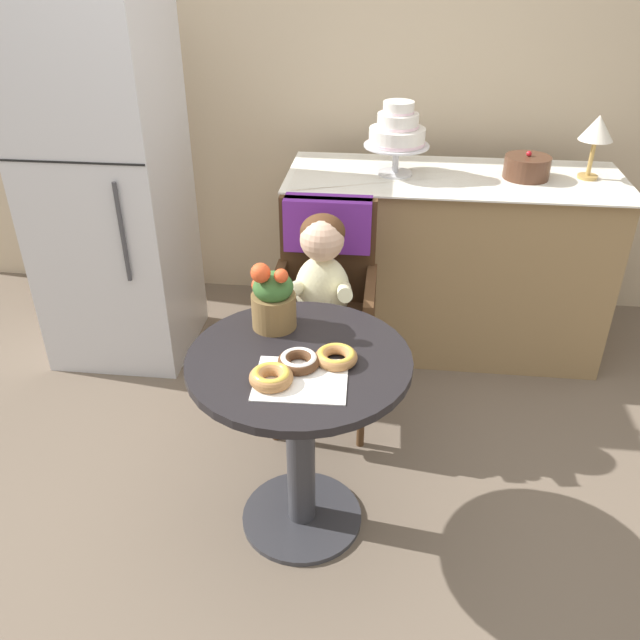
{
  "coord_description": "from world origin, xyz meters",
  "views": [
    {
      "loc": [
        0.26,
        -1.7,
        1.87
      ],
      "look_at": [
        0.05,
        0.15,
        0.77
      ],
      "focal_mm": 36.8,
      "sensor_mm": 36.0,
      "label": 1
    }
  ],
  "objects_px": {
    "seated_child": "(321,288)",
    "refrigerator": "(108,188)",
    "tiered_cake_stand": "(397,132)",
    "table_lamp": "(597,131)",
    "flower_vase": "(273,297)",
    "donut_mid": "(271,377)",
    "cafe_table": "(300,410)",
    "donut_side": "(299,361)",
    "donut_front": "(336,356)",
    "wicker_chair": "(325,278)",
    "round_layer_cake": "(527,167)"
  },
  "relations": [
    {
      "from": "seated_child",
      "to": "tiered_cake_stand",
      "type": "bearing_deg",
      "value": 70.78
    },
    {
      "from": "refrigerator",
      "to": "seated_child",
      "type": "bearing_deg",
      "value": -27.41
    },
    {
      "from": "flower_vase",
      "to": "table_lamp",
      "type": "bearing_deg",
      "value": 42.74
    },
    {
      "from": "tiered_cake_stand",
      "to": "donut_mid",
      "type": "bearing_deg",
      "value": -102.86
    },
    {
      "from": "flower_vase",
      "to": "donut_front",
      "type": "bearing_deg",
      "value": -40.03
    },
    {
      "from": "flower_vase",
      "to": "table_lamp",
      "type": "relative_size",
      "value": 0.88
    },
    {
      "from": "donut_front",
      "to": "donut_mid",
      "type": "distance_m",
      "value": 0.22
    },
    {
      "from": "refrigerator",
      "to": "tiered_cake_stand",
      "type": "bearing_deg",
      "value": 8.62
    },
    {
      "from": "cafe_table",
      "to": "round_layer_cake",
      "type": "distance_m",
      "value": 1.63
    },
    {
      "from": "seated_child",
      "to": "tiered_cake_stand",
      "type": "distance_m",
      "value": 0.9
    },
    {
      "from": "seated_child",
      "to": "donut_mid",
      "type": "height_order",
      "value": "seated_child"
    },
    {
      "from": "donut_front",
      "to": "refrigerator",
      "type": "bearing_deg",
      "value": 136.34
    },
    {
      "from": "flower_vase",
      "to": "cafe_table",
      "type": "bearing_deg",
      "value": -58.1
    },
    {
      "from": "donut_side",
      "to": "table_lamp",
      "type": "xyz_separation_m",
      "value": [
        1.14,
        1.39,
        0.37
      ]
    },
    {
      "from": "tiered_cake_stand",
      "to": "round_layer_cake",
      "type": "relative_size",
      "value": 1.59
    },
    {
      "from": "seated_child",
      "to": "table_lamp",
      "type": "bearing_deg",
      "value": 34.69
    },
    {
      "from": "donut_mid",
      "to": "flower_vase",
      "type": "xyz_separation_m",
      "value": [
        -0.05,
        0.33,
        0.09
      ]
    },
    {
      "from": "wicker_chair",
      "to": "donut_mid",
      "type": "relative_size",
      "value": 7.23
    },
    {
      "from": "seated_child",
      "to": "flower_vase",
      "type": "bearing_deg",
      "value": -107.62
    },
    {
      "from": "table_lamp",
      "to": "refrigerator",
      "type": "relative_size",
      "value": 0.17
    },
    {
      "from": "donut_mid",
      "to": "table_lamp",
      "type": "height_order",
      "value": "table_lamp"
    },
    {
      "from": "wicker_chair",
      "to": "donut_mid",
      "type": "xyz_separation_m",
      "value": [
        -0.07,
        -0.86,
        0.1
      ]
    },
    {
      "from": "wicker_chair",
      "to": "flower_vase",
      "type": "xyz_separation_m",
      "value": [
        -0.12,
        -0.53,
        0.19
      ]
    },
    {
      "from": "round_layer_cake",
      "to": "table_lamp",
      "type": "relative_size",
      "value": 0.73
    },
    {
      "from": "seated_child",
      "to": "donut_side",
      "type": "xyz_separation_m",
      "value": [
        -0.0,
        -0.6,
        0.06
      ]
    },
    {
      "from": "round_layer_cake",
      "to": "cafe_table",
      "type": "bearing_deg",
      "value": -123.45
    },
    {
      "from": "cafe_table",
      "to": "donut_front",
      "type": "height_order",
      "value": "donut_front"
    },
    {
      "from": "seated_child",
      "to": "donut_front",
      "type": "xyz_separation_m",
      "value": [
        0.11,
        -0.57,
        0.06
      ]
    },
    {
      "from": "donut_side",
      "to": "cafe_table",
      "type": "bearing_deg",
      "value": 97.92
    },
    {
      "from": "tiered_cake_stand",
      "to": "round_layer_cake",
      "type": "distance_m",
      "value": 0.61
    },
    {
      "from": "flower_vase",
      "to": "refrigerator",
      "type": "xyz_separation_m",
      "value": [
        -0.94,
        0.92,
        0.02
      ]
    },
    {
      "from": "donut_mid",
      "to": "refrigerator",
      "type": "height_order",
      "value": "refrigerator"
    },
    {
      "from": "donut_mid",
      "to": "refrigerator",
      "type": "bearing_deg",
      "value": 128.36
    },
    {
      "from": "donut_front",
      "to": "refrigerator",
      "type": "distance_m",
      "value": 1.62
    },
    {
      "from": "donut_mid",
      "to": "refrigerator",
      "type": "xyz_separation_m",
      "value": [
        -0.99,
        1.25,
        0.1
      ]
    },
    {
      "from": "donut_side",
      "to": "tiered_cake_stand",
      "type": "bearing_deg",
      "value": 79.02
    },
    {
      "from": "tiered_cake_stand",
      "to": "table_lamp",
      "type": "xyz_separation_m",
      "value": [
        0.88,
        0.04,
        0.02
      ]
    },
    {
      "from": "wicker_chair",
      "to": "round_layer_cake",
      "type": "height_order",
      "value": "round_layer_cake"
    },
    {
      "from": "seated_child",
      "to": "donut_mid",
      "type": "distance_m",
      "value": 0.71
    },
    {
      "from": "donut_mid",
      "to": "cafe_table",
      "type": "bearing_deg",
      "value": 67.82
    },
    {
      "from": "seated_child",
      "to": "refrigerator",
      "type": "height_order",
      "value": "refrigerator"
    },
    {
      "from": "donut_side",
      "to": "round_layer_cake",
      "type": "bearing_deg",
      "value": 57.83
    },
    {
      "from": "cafe_table",
      "to": "table_lamp",
      "type": "height_order",
      "value": "table_lamp"
    },
    {
      "from": "round_layer_cake",
      "to": "refrigerator",
      "type": "distance_m",
      "value": 1.93
    },
    {
      "from": "wicker_chair",
      "to": "table_lamp",
      "type": "height_order",
      "value": "table_lamp"
    },
    {
      "from": "donut_side",
      "to": "table_lamp",
      "type": "height_order",
      "value": "table_lamp"
    },
    {
      "from": "wicker_chair",
      "to": "tiered_cake_stand",
      "type": "distance_m",
      "value": 0.79
    },
    {
      "from": "donut_front",
      "to": "table_lamp",
      "type": "xyz_separation_m",
      "value": [
        1.03,
        1.36,
        0.37
      ]
    },
    {
      "from": "cafe_table",
      "to": "flower_vase",
      "type": "height_order",
      "value": "flower_vase"
    },
    {
      "from": "table_lamp",
      "to": "refrigerator",
      "type": "height_order",
      "value": "refrigerator"
    }
  ]
}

